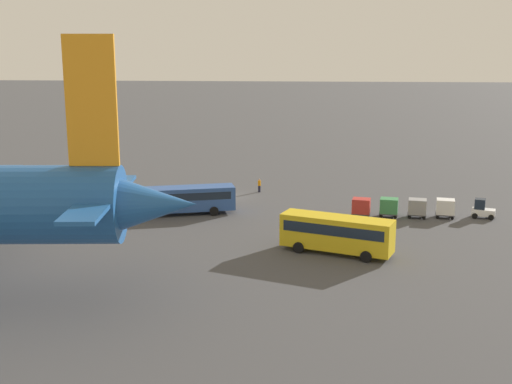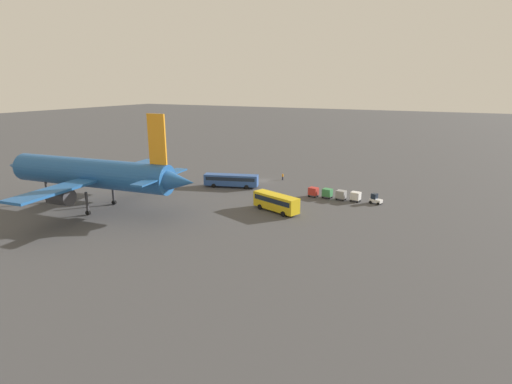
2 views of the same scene
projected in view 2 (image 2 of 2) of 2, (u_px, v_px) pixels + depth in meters
name	position (u px, v px, depth m)	size (l,w,h in m)	color
ground_plane	(264.00, 181.00, 101.90)	(600.00, 600.00, 0.00)	#424244
airplane	(93.00, 174.00, 77.17)	(44.80, 37.81, 18.97)	#1E5193
shuttle_bus_near	(231.00, 180.00, 95.23)	(13.08, 6.25, 3.06)	#2D5199
shuttle_bus_far	(276.00, 201.00, 76.92)	(10.32, 5.85, 3.39)	gold
baggage_tug	(375.00, 199.00, 82.28)	(2.68, 2.22, 2.10)	white
worker_person	(283.00, 177.00, 102.53)	(0.38, 0.38, 1.74)	#1E1E2D
cargo_cart_white	(356.00, 196.00, 83.64)	(2.25, 1.99, 2.06)	#38383D
cargo_cart_grey	(341.00, 195.00, 84.78)	(2.25, 1.99, 2.06)	#38383D
cargo_cart_green	(327.00, 193.00, 86.18)	(2.25, 1.99, 2.06)	#38383D
cargo_cart_red	(313.00, 191.00, 87.18)	(2.25, 1.99, 2.06)	#38383D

